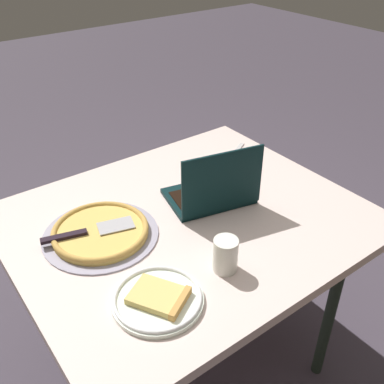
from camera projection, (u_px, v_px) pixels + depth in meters
The scene contains 7 objects.
ground_plane at pixel (189, 353), 2.00m from camera, with size 12.00×12.00×0.00m, color #433B46.
dining_table at pixel (188, 230), 1.62m from camera, with size 1.22×1.02×0.77m.
laptop at pixel (213, 191), 1.62m from camera, with size 0.35×0.29×0.25m.
pizza_plate at pixel (158, 299), 1.24m from camera, with size 0.26×0.26×0.04m.
pizza_tray at pixel (100, 232), 1.48m from camera, with size 0.39×0.39×0.04m.
table_knife at pixel (233, 155), 1.96m from camera, with size 0.19×0.12×0.01m.
drink_cup at pixel (225, 255), 1.33m from camera, with size 0.08×0.08×0.11m.
Camera 1 is at (-0.75, -1.03, 1.71)m, focal length 41.39 mm.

